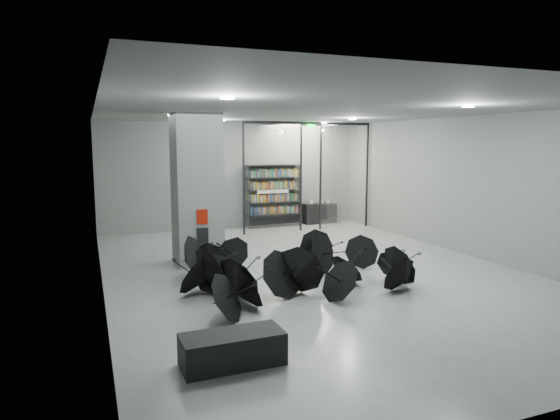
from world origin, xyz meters
name	(u,v)px	position (x,y,z in m)	size (l,w,h in m)	color
room	(314,159)	(0.00, 0.00, 2.84)	(14.00, 14.02, 4.01)	gray
column	(197,189)	(-2.50, 2.00, 2.00)	(1.20, 1.20, 4.00)	slate
fire_cabinet	(202,217)	(-2.50, 1.38, 1.35)	(0.28, 0.04, 0.38)	#A50A07
info_panel	(203,236)	(-2.50, 1.38, 0.85)	(0.30, 0.03, 0.42)	black
exit_sign	(311,127)	(2.40, 5.30, 3.82)	(0.30, 0.06, 0.15)	#0CE533
glass_partition	(308,172)	(2.39, 5.50, 2.18)	(5.06, 0.08, 4.00)	silver
bench	(233,349)	(-3.35, -4.36, 0.24)	(1.50, 0.64, 0.48)	black
bookshelf	(273,196)	(1.49, 6.75, 1.20)	(2.19, 0.44, 2.41)	black
shop_counter	(319,213)	(3.49, 6.80, 0.41)	(1.35, 0.54, 0.81)	black
umbrella_cluster	(281,274)	(-1.24, -0.95, 0.30)	(5.68, 4.78, 1.31)	black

